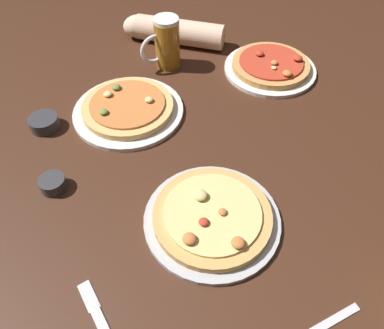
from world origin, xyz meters
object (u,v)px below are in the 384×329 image
at_px(pizza_plate_near, 212,217).
at_px(pizza_plate_side, 270,66).
at_px(beer_mug_amber, 167,43).
at_px(ramekin_butter, 53,185).
at_px(diner_arm, 170,31).
at_px(pizza_plate_far, 128,108).
at_px(ramekin_sauce, 44,123).

bearing_deg(pizza_plate_near, pizza_plate_side, 60.36).
height_order(pizza_plate_side, beer_mug_amber, beer_mug_amber).
distance_m(ramekin_butter, diner_arm, 0.68).
distance_m(pizza_plate_far, ramekin_sauce, 0.22).
distance_m(pizza_plate_near, ramekin_sauce, 0.52).
bearing_deg(ramekin_butter, ramekin_sauce, 100.01).
relative_size(pizza_plate_side, ramekin_butter, 4.73).
height_order(pizza_plate_far, pizza_plate_side, pizza_plate_side).
height_order(pizza_plate_near, diner_arm, diner_arm).
distance_m(beer_mug_amber, ramekin_sauce, 0.43).
distance_m(pizza_plate_near, diner_arm, 0.73).
xyz_separation_m(beer_mug_amber, ramekin_sauce, (-0.36, -0.23, -0.06)).
bearing_deg(beer_mug_amber, diner_arm, 79.68).
height_order(beer_mug_amber, ramekin_sauce, beer_mug_amber).
relative_size(pizza_plate_near, beer_mug_amber, 1.87).
height_order(ramekin_butter, diner_arm, diner_arm).
xyz_separation_m(pizza_plate_side, ramekin_butter, (-0.63, -0.36, -0.00)).
height_order(pizza_plate_far, ramekin_sauce, pizza_plate_far).
relative_size(pizza_plate_far, ramekin_sauce, 3.94).
relative_size(pizza_plate_far, pizza_plate_side, 1.07).
distance_m(pizza_plate_side, beer_mug_amber, 0.33).
height_order(beer_mug_amber, ramekin_butter, beer_mug_amber).
bearing_deg(beer_mug_amber, pizza_plate_near, -88.23).
bearing_deg(pizza_plate_near, beer_mug_amber, 91.77).
bearing_deg(ramekin_butter, beer_mug_amber, 54.42).
relative_size(pizza_plate_near, pizza_plate_far, 0.96).
xyz_separation_m(pizza_plate_far, ramekin_sauce, (-0.22, -0.02, 0.00)).
bearing_deg(pizza_plate_side, ramekin_butter, -149.95).
bearing_deg(diner_arm, pizza_plate_far, -114.99).
relative_size(ramekin_sauce, ramekin_butter, 1.28).
xyz_separation_m(pizza_plate_side, diner_arm, (-0.28, 0.22, 0.02)).
distance_m(ramekin_sauce, ramekin_butter, 0.22).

